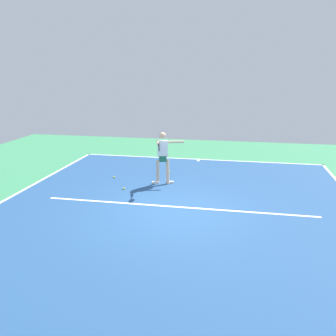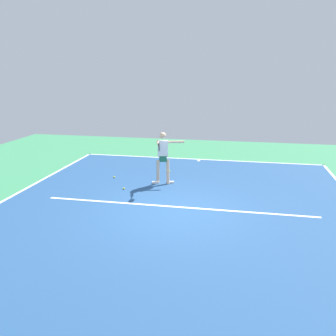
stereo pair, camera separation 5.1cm
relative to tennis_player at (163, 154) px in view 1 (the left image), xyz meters
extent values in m
plane|color=#388456|center=(-0.83, 2.40, -1.05)|extent=(21.56, 21.56, 0.00)
cube|color=navy|center=(-0.83, 2.40, -1.04)|extent=(10.48, 12.46, 0.00)
cube|color=white|center=(-0.83, -3.78, -1.04)|extent=(10.48, 0.10, 0.01)
cube|color=white|center=(4.36, 2.40, -1.04)|extent=(0.10, 12.46, 0.01)
cube|color=white|center=(-0.83, 2.08, -1.04)|extent=(7.86, 0.10, 0.01)
cube|color=white|center=(-0.83, -3.58, -1.04)|extent=(0.10, 0.30, 0.01)
cylinder|color=beige|center=(-0.15, -0.08, -0.63)|extent=(0.18, 0.30, 0.86)
cube|color=white|center=(-0.23, -0.10, -1.01)|extent=(0.26, 0.16, 0.07)
cylinder|color=beige|center=(0.18, 0.01, -0.63)|extent=(0.18, 0.30, 0.86)
cube|color=white|center=(0.26, 0.03, -1.01)|extent=(0.26, 0.16, 0.07)
cube|color=#1E664C|center=(0.02, -0.03, -0.15)|extent=(0.29, 0.26, 0.20)
cube|color=white|center=(0.02, -0.03, 0.19)|extent=(0.38, 0.26, 0.56)
sphere|color=beige|center=(0.02, -0.03, 0.64)|extent=(0.23, 0.23, 0.23)
cylinder|color=beige|center=(-0.42, -0.15, 0.41)|extent=(0.56, 0.23, 0.08)
cylinder|color=beige|center=(0.11, 0.28, 0.44)|extent=(0.23, 0.56, 0.08)
cylinder|color=black|center=(0.00, 0.65, 0.44)|extent=(0.09, 0.22, 0.03)
torus|color=black|center=(-0.06, 0.89, 0.44)|extent=(0.10, 0.29, 0.29)
cylinder|color=silver|center=(-0.06, 0.89, 0.44)|extent=(0.07, 0.24, 0.25)
sphere|color=yellow|center=(1.90, -0.32, -1.01)|extent=(0.07, 0.07, 0.07)
sphere|color=#CCE033|center=(0.07, -1.49, -1.01)|extent=(0.07, 0.07, 0.07)
sphere|color=yellow|center=(1.14, 0.86, -1.01)|extent=(0.07, 0.07, 0.07)
camera|label=1|loc=(-2.43, 11.54, 2.72)|focal=38.15mm
camera|label=2|loc=(-2.48, 11.53, 2.72)|focal=38.15mm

